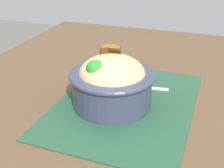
{
  "coord_description": "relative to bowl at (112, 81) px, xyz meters",
  "views": [
    {
      "loc": [
        -0.56,
        -0.17,
        1.09
      ],
      "look_at": [
        -0.02,
        0.01,
        0.81
      ],
      "focal_mm": 46.72,
      "sensor_mm": 36.0,
      "label": 1
    }
  ],
  "objects": [
    {
      "name": "table",
      "position": [
        0.02,
        -0.01,
        -0.13
      ],
      "size": [
        1.2,
        0.91,
        0.76
      ],
      "color": "#4C3826",
      "rests_on": "ground_plane"
    },
    {
      "name": "placemat",
      "position": [
        0.02,
        -0.03,
        -0.06
      ],
      "size": [
        0.41,
        0.3,
        0.0
      ],
      "primitive_type": "cube",
      "rotation": [
        0.0,
        0.0,
        -0.03
      ],
      "color": "#1E422D",
      "rests_on": "table"
    },
    {
      "name": "bowl",
      "position": [
        0.0,
        0.0,
        0.0
      ],
      "size": [
        0.18,
        0.18,
        0.13
      ],
      "color": "#2D3347",
      "rests_on": "placemat"
    },
    {
      "name": "fork",
      "position": [
        0.1,
        -0.04,
        -0.05
      ],
      "size": [
        0.03,
        0.13,
        0.0
      ],
      "color": "beige",
      "rests_on": "placemat"
    }
  ]
}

